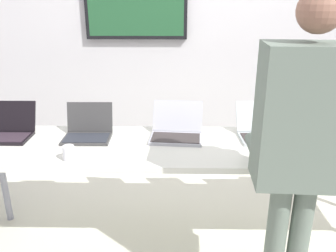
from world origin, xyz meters
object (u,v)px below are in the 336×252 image
at_px(coffee_mug, 69,153).
at_px(person, 301,140).
at_px(workbench, 201,151).
at_px(laptop_station_1, 88,130).
at_px(laptop_station_2, 177,130).
at_px(laptop_station_3, 262,130).
at_px(laptop_station_0, 8,129).

bearing_deg(coffee_mug, person, -16.31).
bearing_deg(person, workbench, 124.70).
relative_size(person, coffee_mug, 19.36).
bearing_deg(workbench, laptop_station_1, 171.53).
bearing_deg(laptop_station_2, workbench, -40.83).
bearing_deg(laptop_station_3, laptop_station_1, -178.39).
bearing_deg(workbench, laptop_station_3, 19.23).
relative_size(workbench, laptop_station_2, 8.47).
height_order(workbench, laptop_station_3, laptop_station_3).
xyz_separation_m(laptop_station_0, coffee_mug, (0.55, -0.38, -0.01)).
bearing_deg(coffee_mug, laptop_station_3, 17.50).
bearing_deg(coffee_mug, laptop_station_0, 145.43).
bearing_deg(laptop_station_0, laptop_station_3, 0.83).
distance_m(workbench, laptop_station_3, 0.48).
relative_size(workbench, laptop_station_3, 9.02).
relative_size(laptop_station_1, person, 0.18).
xyz_separation_m(laptop_station_2, coffee_mug, (-0.67, -0.40, -0.01)).
bearing_deg(workbench, laptop_station_2, 139.17).
distance_m(laptop_station_3, person, 0.81).
xyz_separation_m(laptop_station_1, coffee_mug, (-0.04, -0.37, -0.01)).
relative_size(laptop_station_0, laptop_station_3, 0.94).
xyz_separation_m(workbench, laptop_station_3, (0.44, 0.15, 0.10)).
relative_size(laptop_station_1, laptop_station_2, 0.85).
relative_size(laptop_station_0, person, 0.19).
bearing_deg(laptop_station_1, laptop_station_3, 1.61).
height_order(laptop_station_1, laptop_station_3, laptop_station_1).
xyz_separation_m(laptop_station_2, person, (0.60, -0.77, 0.24)).
distance_m(laptop_station_1, person, 1.46).
relative_size(workbench, laptop_station_0, 9.56).
bearing_deg(laptop_station_2, laptop_station_0, -179.13).
distance_m(laptop_station_1, laptop_station_2, 0.64).
relative_size(laptop_station_1, coffee_mug, 3.58).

